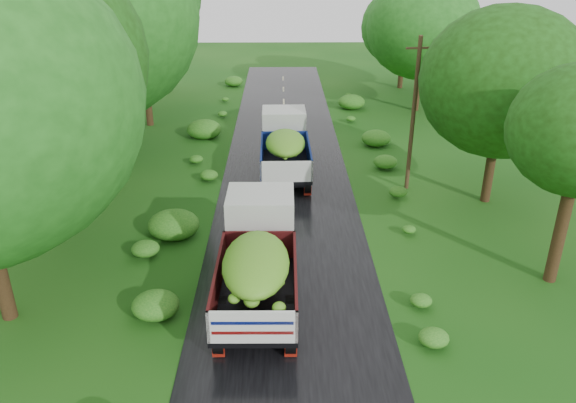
{
  "coord_description": "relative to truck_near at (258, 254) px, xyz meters",
  "views": [
    {
      "loc": [
        -0.26,
        -10.07,
        11.1
      ],
      "look_at": [
        0.02,
        10.2,
        1.7
      ],
      "focal_mm": 35.0,
      "sensor_mm": 36.0,
      "label": 1
    }
  ],
  "objects": [
    {
      "name": "trees_left",
      "position": [
        -8.74,
        12.6,
        5.4
      ],
      "size": [
        5.98,
        34.31,
        9.79
      ],
      "color": "black",
      "rests_on": "ground"
    },
    {
      "name": "utility_pole",
      "position": [
        7.0,
        9.23,
        2.13
      ],
      "size": [
        1.29,
        0.26,
        7.36
      ],
      "rotation": [
        0.0,
        0.0,
        0.13
      ],
      "color": "#382616",
      "rests_on": "ground"
    },
    {
      "name": "road_lines",
      "position": [
        1.02,
        -0.16,
        -1.64
      ],
      "size": [
        0.12,
        69.6,
        0.0
      ],
      "color": "#BFB78C",
      "rests_on": "road"
    },
    {
      "name": "trees_right",
      "position": [
        10.55,
        17.39,
        3.77
      ],
      "size": [
        4.15,
        32.81,
        7.57
      ],
      "color": "black",
      "rests_on": "ground"
    },
    {
      "name": "truck_far",
      "position": [
        0.98,
        11.41,
        -0.05
      ],
      "size": [
        2.49,
        6.8,
        2.85
      ],
      "rotation": [
        0.0,
        0.0,
        0.01
      ],
      "color": "black",
      "rests_on": "ground"
    },
    {
      "name": "road",
      "position": [
        1.02,
        -1.16,
        -1.65
      ],
      "size": [
        6.5,
        80.0,
        0.02
      ],
      "primitive_type": "cube",
      "color": "black",
      "rests_on": "ground"
    },
    {
      "name": "shrubs",
      "position": [
        1.02,
        7.84,
        -1.31
      ],
      "size": [
        11.9,
        44.0,
        0.7
      ],
      "color": "#1A6117",
      "rests_on": "ground"
    },
    {
      "name": "truck_near",
      "position": [
        0.0,
        0.0,
        0.0
      ],
      "size": [
        2.55,
        6.99,
        2.93
      ],
      "rotation": [
        0.0,
        0.0,
        -0.01
      ],
      "color": "black",
      "rests_on": "ground"
    }
  ]
}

